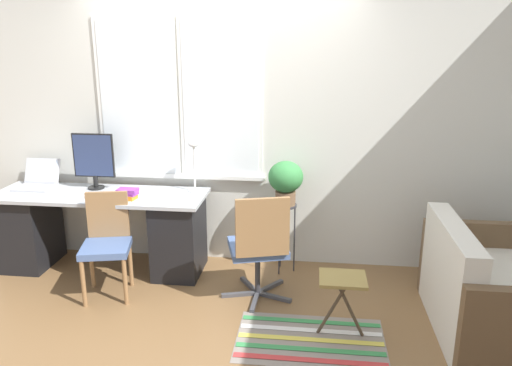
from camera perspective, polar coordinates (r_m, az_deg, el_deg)
The scene contains 16 objects.
ground_plane at distance 4.40m, azimuth -5.27°, elevation -12.03°, with size 14.00×14.00×0.00m, color brown.
wall_back_with_window at distance 4.63m, azimuth -4.14°, elevation 7.16°, with size 9.00×0.12×2.70m.
desk at distance 4.83m, azimuth -17.13°, elevation -5.02°, with size 1.92×0.62×0.73m.
laptop at distance 5.12m, azimuth -23.71°, elevation 0.16°, with size 0.34×0.34×0.24m.
monitor at distance 4.82m, azimuth -18.06°, elevation 2.66°, with size 0.38×0.15×0.52m.
keyboard at distance 4.68m, azimuth -18.88°, elevation -1.30°, with size 0.34×0.13×0.02m.
mouse at distance 4.56m, azimuth -16.46°, elevation -1.44°, with size 0.04×0.06×0.03m.
desk_lamp at distance 4.52m, azimuth -7.10°, elevation 2.83°, with size 0.12×0.12×0.47m.
book_stack at distance 4.48m, azimuth -14.48°, elevation -1.19°, with size 0.18×0.14×0.09m.
desk_chair_wooden at distance 4.34m, azimuth -16.70°, elevation -6.43°, with size 0.45×0.46×0.85m.
office_chair_swivel at distance 4.03m, azimuth 0.37°, elevation -7.19°, with size 0.59×0.58×0.93m.
couch_loveseat at distance 4.06m, azimuth 25.24°, elevation -11.64°, with size 0.84×1.26×0.81m.
plant_stand at distance 4.52m, azimuth 3.34°, elevation -3.74°, with size 0.21×0.21×0.65m.
potted_plant at distance 4.41m, azimuth 3.41°, elevation 0.40°, with size 0.31×0.31×0.40m.
floor_rug_striped at distance 3.75m, azimuth 6.22°, elevation -17.39°, with size 1.06×0.66×0.01m.
folding_stool at distance 3.65m, azimuth 9.85°, elevation -11.37°, with size 0.35×0.28×0.46m.
Camera 1 is at (0.85, -3.80, 2.06)m, focal length 35.00 mm.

